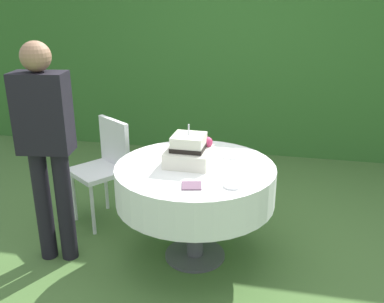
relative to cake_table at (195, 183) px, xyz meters
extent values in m
plane|color=#476B33|center=(0.00, 0.00, -0.60)|extent=(20.00, 20.00, 0.00)
cube|color=#336628|center=(0.00, 2.67, 0.78)|extent=(6.73, 0.69, 2.76)
cylinder|color=#4C4C51|center=(0.00, 0.00, -0.59)|extent=(0.45, 0.45, 0.02)
cylinder|color=#4C4C51|center=(0.00, 0.00, -0.25)|extent=(0.12, 0.12, 0.71)
cylinder|color=olive|center=(0.00, 0.00, 0.12)|extent=(1.11, 1.11, 0.03)
cylinder|color=white|center=(0.00, 0.00, 0.00)|extent=(1.14, 1.14, 0.27)
cube|color=silver|center=(-0.05, 0.03, 0.19)|extent=(0.32, 0.32, 0.11)
cube|color=silver|center=(-0.05, 0.03, 0.30)|extent=(0.22, 0.22, 0.11)
cube|color=black|center=(-0.05, 0.03, 0.26)|extent=(0.23, 0.23, 0.03)
sphere|color=#D13866|center=(0.06, 0.14, 0.27)|extent=(0.08, 0.08, 0.08)
cylinder|color=silver|center=(-0.05, 0.03, 0.39)|extent=(0.01, 0.01, 0.08)
cylinder|color=white|center=(0.30, -0.29, 0.14)|extent=(0.12, 0.12, 0.01)
cylinder|color=white|center=(0.22, 0.21, 0.14)|extent=(0.12, 0.12, 0.01)
cube|color=#6B4C60|center=(0.05, -0.34, 0.14)|extent=(0.15, 0.15, 0.01)
cylinder|color=white|center=(-1.14, 0.32, -0.38)|extent=(0.03, 0.03, 0.45)
cylinder|color=white|center=(-0.88, 0.13, -0.38)|extent=(0.03, 0.03, 0.45)
cylinder|color=white|center=(-0.95, 0.58, -0.38)|extent=(0.03, 0.03, 0.45)
cylinder|color=white|center=(-0.69, 0.39, -0.38)|extent=(0.03, 0.03, 0.45)
cube|color=white|center=(-0.92, 0.36, -0.13)|extent=(0.56, 0.56, 0.04)
cube|color=white|center=(-0.81, 0.50, 0.09)|extent=(0.35, 0.27, 0.40)
cylinder|color=black|center=(-1.08, -0.23, -0.18)|extent=(0.12, 0.12, 0.85)
cylinder|color=black|center=(-0.92, -0.21, -0.18)|extent=(0.12, 0.12, 0.85)
cube|color=black|center=(-1.00, -0.22, 0.52)|extent=(0.39, 0.25, 0.55)
sphere|color=#8C664C|center=(-1.00, -0.22, 0.90)|extent=(0.20, 0.20, 0.20)
camera|label=1|loc=(0.56, -2.72, 1.27)|focal=39.83mm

